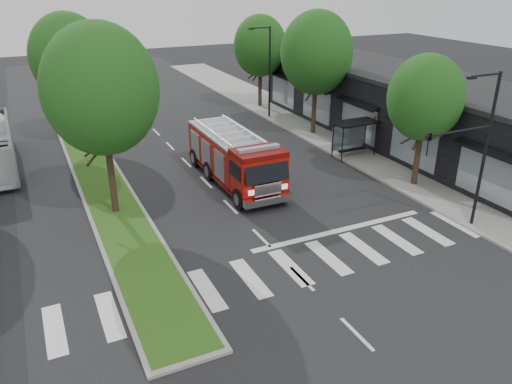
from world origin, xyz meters
TOP-DOWN VIEW (x-y plane):
  - ground at (0.00, 0.00)m, footprint 140.00×140.00m
  - sidewalk_right at (12.50, 10.00)m, footprint 5.00×80.00m
  - median at (-6.00, 18.00)m, footprint 3.00×50.00m
  - storefront_row at (17.00, 10.00)m, footprint 8.00×30.00m
  - bus_shelter at (11.20, 8.15)m, footprint 3.20×1.60m
  - tree_right_near at (11.50, 2.00)m, footprint 4.40×4.40m
  - tree_right_mid at (11.50, 14.00)m, footprint 5.60×5.60m
  - tree_right_far at (11.50, 24.00)m, footprint 5.00×5.00m
  - tree_median_near at (-6.00, 6.00)m, footprint 5.80×5.80m
  - tree_median_far at (-6.00, 20.00)m, footprint 5.60×5.60m
  - streetlight_right_near at (9.61, -3.50)m, footprint 4.08×0.22m
  - streetlight_right_far at (10.35, 20.00)m, footprint 2.11×0.20m
  - fire_engine at (1.67, 7.29)m, footprint 3.01×9.75m

SIDE VIEW (x-z plane):
  - ground at x=0.00m, z-range 0.00..0.00m
  - sidewalk_right at x=12.50m, z-range 0.00..0.15m
  - median at x=-6.00m, z-range 0.00..0.16m
  - fire_engine at x=1.67m, z-range -0.07..3.31m
  - bus_shelter at x=11.20m, z-range 0.73..3.34m
  - storefront_row at x=17.00m, z-range 0.00..5.00m
  - streetlight_right_far at x=10.35m, z-range 0.48..8.48m
  - streetlight_right_near at x=9.61m, z-range 0.67..8.67m
  - tree_right_near at x=11.50m, z-range 1.48..9.53m
  - tree_right_far at x=11.50m, z-range 1.47..10.20m
  - tree_right_mid at x=11.50m, z-range 1.63..11.35m
  - tree_median_far at x=-6.00m, z-range 1.63..11.35m
  - tree_median_near at x=-6.00m, z-range 1.73..11.89m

